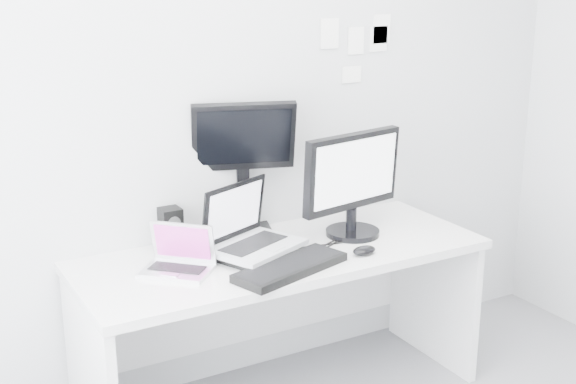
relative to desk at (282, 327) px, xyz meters
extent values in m
plane|color=#B7B9BC|center=(0.00, 0.35, 0.99)|extent=(3.60, 0.00, 3.60)
cube|color=silver|center=(0.00, 0.00, 0.00)|extent=(1.80, 0.70, 0.73)
cube|color=silver|center=(-0.50, -0.01, 0.47)|extent=(0.34, 0.34, 0.20)
cube|color=black|center=(-0.40, 0.28, 0.46)|extent=(0.12, 0.12, 0.18)
cube|color=silver|center=(-0.13, 0.00, 0.52)|extent=(0.47, 0.43, 0.32)
cube|color=black|center=(-0.03, 0.31, 0.68)|extent=(0.50, 0.31, 0.64)
cube|color=black|center=(0.39, 0.02, 0.61)|extent=(0.58, 0.34, 0.50)
cube|color=black|center=(-0.08, -0.22, 0.38)|extent=(0.54, 0.32, 0.03)
ellipsoid|color=black|center=(0.29, -0.21, 0.38)|extent=(0.12, 0.08, 0.04)
cube|color=white|center=(0.45, 0.34, 1.26)|extent=(0.10, 0.00, 0.14)
cube|color=white|center=(0.60, 0.34, 1.22)|extent=(0.09, 0.00, 0.13)
cube|color=white|center=(0.75, 0.34, 1.26)|extent=(0.10, 0.00, 0.14)
cube|color=white|center=(0.58, 0.34, 1.05)|extent=(0.11, 0.00, 0.08)
cube|color=white|center=(0.73, 0.34, 1.22)|extent=(0.10, 0.00, 0.12)
camera|label=1|loc=(-1.54, -2.77, 1.56)|focal=48.32mm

